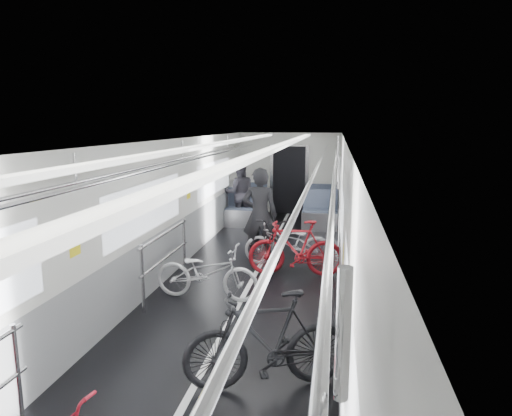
# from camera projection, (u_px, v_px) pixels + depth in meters

# --- Properties ---
(car_shell) EXTENTS (3.02, 14.01, 2.41)m
(car_shell) POSITION_uv_depth(u_px,v_px,m) (260.00, 207.00, 8.52)
(car_shell) COLOR black
(car_shell) RESTS_ON ground
(bike_left_far) EXTENTS (1.65, 0.65, 0.85)m
(bike_left_far) POSITION_uv_depth(u_px,v_px,m) (207.00, 272.00, 6.97)
(bike_left_far) COLOR silver
(bike_left_far) RESTS_ON floor
(bike_right_near) EXTENTS (1.78, 1.00, 1.03)m
(bike_right_near) POSITION_uv_depth(u_px,v_px,m) (267.00, 340.00, 4.60)
(bike_right_near) COLOR black
(bike_right_near) RESTS_ON floor
(bike_right_mid) EXTENTS (1.70, 0.75, 0.87)m
(bike_right_mid) POSITION_uv_depth(u_px,v_px,m) (288.00, 243.00, 8.66)
(bike_right_mid) COLOR #BAB9BE
(bike_right_mid) RESTS_ON floor
(bike_right_far) EXTENTS (1.71, 0.60, 1.01)m
(bike_right_far) POSITION_uv_depth(u_px,v_px,m) (296.00, 248.00, 8.04)
(bike_right_far) COLOR maroon
(bike_right_far) RESTS_ON floor
(bike_aisle) EXTENTS (0.83, 1.91, 0.97)m
(bike_aisle) POSITION_uv_depth(u_px,v_px,m) (275.00, 239.00, 8.71)
(bike_aisle) COLOR black
(bike_aisle) RESTS_ON floor
(person_standing) EXTENTS (0.70, 0.49, 1.85)m
(person_standing) POSITION_uv_depth(u_px,v_px,m) (260.00, 215.00, 8.78)
(person_standing) COLOR black
(person_standing) RESTS_ON floor
(person_seated) EXTENTS (0.99, 0.87, 1.70)m
(person_seated) POSITION_uv_depth(u_px,v_px,m) (240.00, 193.00, 12.06)
(person_seated) COLOR #302E36
(person_seated) RESTS_ON floor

